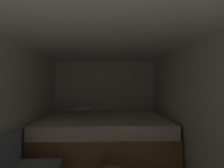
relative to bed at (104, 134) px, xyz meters
name	(u,v)px	position (x,y,z in m)	size (l,w,h in m)	color
wall_back	(105,99)	(0.00, 0.99, 0.66)	(2.78, 0.05, 2.03)	silver
wall_right	(206,113)	(1.37, -1.45, 0.66)	(0.05, 4.83, 2.03)	silver
ceiling_slab	(103,33)	(0.00, -1.45, 1.70)	(2.78, 4.83, 0.05)	white
bed	(104,134)	(0.00, 0.00, 0.00)	(2.56, 1.83, 0.86)	olive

